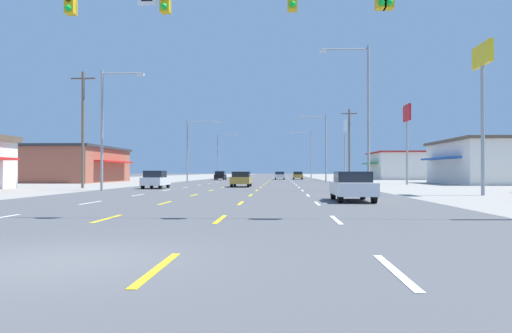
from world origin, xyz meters
name	(u,v)px	position (x,y,z in m)	size (l,w,h in m)	color
ground_plane	(257,181)	(0.00, 66.00, 0.00)	(572.00, 572.00, 0.00)	#4C4C4F
lot_apron_left	(97,181)	(-24.75, 66.00, 0.00)	(28.00, 440.00, 0.01)	gray
lot_apron_right	(422,181)	(24.75, 66.00, 0.00)	(28.00, 440.00, 0.01)	gray
lane_markings	(265,178)	(0.00, 104.50, 0.01)	(10.64, 227.60, 0.01)	white
signal_span_wire	(179,50)	(0.38, 7.47, 5.29)	(27.13, 0.52, 8.67)	brown
sedan_far_right_nearest	(352,186)	(7.11, 16.41, 0.76)	(1.80, 4.50, 1.46)	white
hatchback_far_left_near	(156,179)	(-7.19, 33.66, 0.78)	(1.72, 3.90, 1.54)	white
sedan_center_turn_mid	(241,179)	(-0.17, 38.55, 0.76)	(1.80, 4.50, 1.46)	#B28C33
hatchback_far_left_midfar	(220,176)	(-6.83, 75.64, 0.78)	(1.72, 3.90, 1.54)	black
sedan_inner_right_far	(280,175)	(3.42, 81.93, 0.76)	(1.80, 4.50, 1.46)	white
sedan_far_right_farther	(298,175)	(6.78, 83.39, 0.76)	(1.80, 4.50, 1.46)	#B28C33
sedan_inner_left_farthest	(244,175)	(-3.40, 83.78, 0.76)	(1.80, 4.50, 1.46)	white
storefront_left_row_1	(79,164)	(-24.72, 59.00, 2.49)	(10.80, 18.03, 4.93)	#A35642
storefront_right_row_1	(481,162)	(27.25, 50.85, 2.63)	(10.04, 15.63, 5.22)	silver
storefront_right_row_2	(411,166)	(28.01, 84.84, 2.57)	(15.52, 14.48, 5.12)	silver
pole_sign_right_row_0	(482,78)	(15.90, 22.55, 7.17)	(0.24, 2.67, 9.27)	gray
pole_sign_right_row_1	(407,122)	(17.72, 47.39, 7.02)	(0.24, 2.66, 8.95)	gray
pole_sign_right_row_2	(345,133)	(14.75, 77.21, 8.11)	(0.24, 2.45, 10.44)	gray
streetlight_left_row_0	(106,122)	(-9.83, 28.95, 5.30)	(3.37, 0.26, 9.26)	gray
streetlight_right_row_0	(364,108)	(9.82, 28.95, 6.20)	(3.78, 0.26, 10.90)	gray
streetlight_left_row_1	(191,145)	(-9.61, 63.11, 5.35)	(4.69, 0.26, 9.06)	gray
streetlight_right_row_1	(323,143)	(9.75, 63.11, 5.58)	(4.01, 0.26, 9.64)	gray
streetlight_left_row_2	(220,152)	(-9.68, 97.28, 5.66)	(4.45, 0.26, 9.70)	gray
streetlight_right_row_2	(309,151)	(9.68, 97.28, 5.88)	(4.57, 0.26, 10.11)	gray
utility_pole_left_row_0	(83,128)	(-13.88, 34.34, 5.35)	(2.20, 0.26, 10.31)	brown
utility_pole_right_row_1	(349,144)	(13.26, 61.30, 5.33)	(2.20, 0.26, 10.26)	brown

